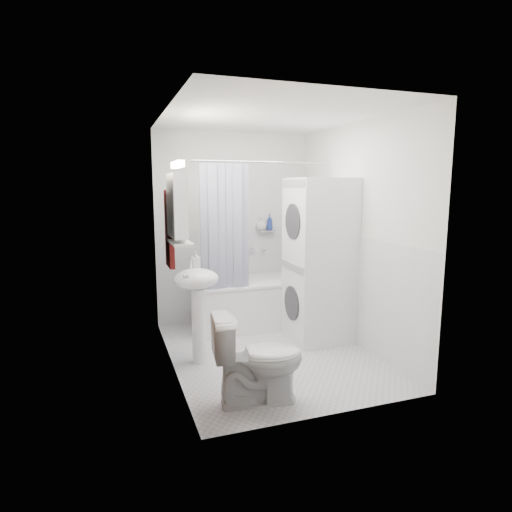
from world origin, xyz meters
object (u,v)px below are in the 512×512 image
object	(u,v)px
sink	(197,294)
washer_dryer	(319,260)
bathtub	(257,300)
toilet	(258,359)

from	to	relation	value
sink	washer_dryer	size ratio (longest dim) A/B	0.57
sink	bathtub	bearing A→B (deg)	44.42
bathtub	sink	xyz separation A→B (m)	(-0.93, -0.91, 0.38)
washer_dryer	toilet	world-z (taller)	washer_dryer
toilet	washer_dryer	bearing A→B (deg)	-36.61
bathtub	washer_dryer	distance (m)	1.03
bathtub	washer_dryer	bearing A→B (deg)	-53.88
bathtub	toilet	bearing A→B (deg)	-108.91
sink	toilet	distance (m)	1.03
sink	washer_dryer	bearing A→B (deg)	9.22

